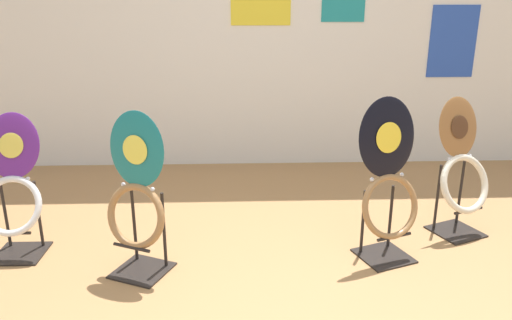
% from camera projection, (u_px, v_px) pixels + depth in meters
% --- Properties ---
extents(wall_back, '(8.00, 0.07, 2.60)m').
position_uv_depth(wall_back, '(271.00, 15.00, 4.18)').
color(wall_back, silver).
rests_on(wall_back, ground_plane).
extents(toilet_seat_display_woodgrain, '(0.42, 0.37, 0.87)m').
position_uv_depth(toilet_seat_display_woodgrain, '(462.00, 174.00, 3.11)').
color(toilet_seat_display_woodgrain, black).
rests_on(toilet_seat_display_woodgrain, ground_plane).
extents(toilet_seat_display_teal_sax, '(0.38, 0.37, 0.90)m').
position_uv_depth(toilet_seat_display_teal_sax, '(137.00, 199.00, 2.64)').
color(toilet_seat_display_teal_sax, black).
rests_on(toilet_seat_display_teal_sax, ground_plane).
extents(toilet_seat_display_jazz_black, '(0.42, 0.36, 0.94)m').
position_uv_depth(toilet_seat_display_jazz_black, '(388.00, 182.00, 2.80)').
color(toilet_seat_display_jazz_black, black).
rests_on(toilet_seat_display_jazz_black, ground_plane).
extents(toilet_seat_display_purple_note, '(0.35, 0.32, 0.83)m').
position_uv_depth(toilet_seat_display_purple_note, '(13.00, 190.00, 2.86)').
color(toilet_seat_display_purple_note, black).
rests_on(toilet_seat_display_purple_note, ground_plane).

